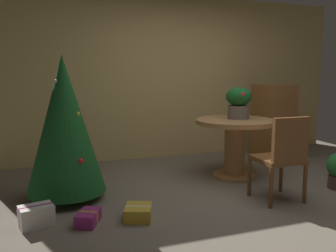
# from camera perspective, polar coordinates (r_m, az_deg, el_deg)

# --- Properties ---
(ground_plane) EXTENTS (6.60, 6.60, 0.00)m
(ground_plane) POSITION_cam_1_polar(r_m,az_deg,el_deg) (4.13, 11.47, -11.21)
(ground_plane) COLOR #756B5B
(back_wall_panel) EXTENTS (6.00, 0.10, 2.60)m
(back_wall_panel) POSITION_cam_1_polar(r_m,az_deg,el_deg) (5.88, 0.65, 7.74)
(back_wall_panel) COLOR tan
(back_wall_panel) RESTS_ON ground_plane
(round_dining_table) EXTENTS (1.04, 1.04, 0.78)m
(round_dining_table) POSITION_cam_1_polar(r_m,az_deg,el_deg) (4.78, 10.67, -1.91)
(round_dining_table) COLOR #B27F4C
(round_dining_table) RESTS_ON ground_plane
(flower_vase) EXTENTS (0.34, 0.34, 0.42)m
(flower_vase) POSITION_cam_1_polar(r_m,az_deg,el_deg) (4.81, 11.25, 3.88)
(flower_vase) COLOR #665B51
(flower_vase) RESTS_ON round_dining_table
(wooden_chair_near) EXTENTS (0.47, 0.45, 0.93)m
(wooden_chair_near) POSITION_cam_1_polar(r_m,az_deg,el_deg) (3.97, 17.90, -4.36)
(wooden_chair_near) COLOR brown
(wooden_chair_near) RESTS_ON ground_plane
(holiday_tree) EXTENTS (0.85, 0.85, 1.58)m
(holiday_tree) POSITION_cam_1_polar(r_m,az_deg,el_deg) (3.97, -16.27, 0.22)
(holiday_tree) COLOR brown
(holiday_tree) RESTS_ON ground_plane
(gift_box_purple) EXTENTS (0.27, 0.33, 0.12)m
(gift_box_purple) POSITION_cam_1_polar(r_m,az_deg,el_deg) (3.46, -12.67, -14.19)
(gift_box_purple) COLOR #9E287A
(gift_box_purple) RESTS_ON ground_plane
(gift_box_cream) EXTENTS (0.33, 0.26, 0.19)m
(gift_box_cream) POSITION_cam_1_polar(r_m,az_deg,el_deg) (3.53, -20.37, -13.39)
(gift_box_cream) COLOR silver
(gift_box_cream) RESTS_ON ground_plane
(gift_box_gold) EXTENTS (0.33, 0.35, 0.13)m
(gift_box_gold) POSITION_cam_1_polar(r_m,az_deg,el_deg) (3.50, -4.78, -13.66)
(gift_box_gold) COLOR gold
(gift_box_gold) RESTS_ON ground_plane
(wooden_cabinet) EXTENTS (0.49, 0.61, 1.20)m
(wooden_cabinet) POSITION_cam_1_polar(r_m,az_deg,el_deg) (5.98, 16.48, 0.66)
(wooden_cabinet) COLOR brown
(wooden_cabinet) RESTS_ON ground_plane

